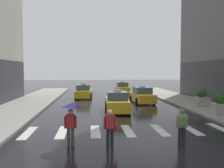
# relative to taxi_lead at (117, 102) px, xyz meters

# --- Properties ---
(ground_plane) EXTENTS (160.00, 160.00, 0.00)m
(ground_plane) POSITION_rel_taxi_lead_xyz_m (-0.11, -9.54, -0.72)
(ground_plane) COLOR black
(crosswalk_markings) EXTENTS (11.30, 2.80, 0.01)m
(crosswalk_markings) POSITION_rel_taxi_lead_xyz_m (-0.11, -6.54, -0.72)
(crosswalk_markings) COLOR silver
(crosswalk_markings) RESTS_ON ground
(taxi_lead) EXTENTS (2.07, 4.60, 1.80)m
(taxi_lead) POSITION_rel_taxi_lead_xyz_m (0.00, 0.00, 0.00)
(taxi_lead) COLOR gold
(taxi_lead) RESTS_ON ground
(taxi_second) EXTENTS (2.12, 4.62, 1.80)m
(taxi_second) POSITION_rel_taxi_lead_xyz_m (3.17, 5.11, 0.00)
(taxi_second) COLOR gold
(taxi_second) RESTS_ON ground
(taxi_third) EXTENTS (2.11, 4.62, 1.80)m
(taxi_third) POSITION_rel_taxi_lead_xyz_m (-2.99, 10.20, 0.00)
(taxi_third) COLOR yellow
(taxi_third) RESTS_ON ground
(taxi_fourth) EXTENTS (1.96, 4.56, 1.80)m
(taxi_fourth) POSITION_rel_taxi_lead_xyz_m (2.55, 16.30, 0.00)
(taxi_fourth) COLOR yellow
(taxi_fourth) RESTS_ON ground
(pedestrian_with_umbrella) EXTENTS (0.96, 0.96, 1.94)m
(pedestrian_with_umbrella) POSITION_rel_taxi_lead_xyz_m (-2.97, -9.09, 0.79)
(pedestrian_with_umbrella) COLOR #473D33
(pedestrian_with_umbrella) RESTS_ON ground
(pedestrian_with_backpack) EXTENTS (0.55, 0.43, 1.65)m
(pedestrian_with_backpack) POSITION_rel_taxi_lead_xyz_m (1.85, -9.45, 0.25)
(pedestrian_with_backpack) COLOR black
(pedestrian_with_backpack) RESTS_ON ground
(pedestrian_with_handbag) EXTENTS (0.60, 0.24, 1.65)m
(pedestrian_with_handbag) POSITION_rel_taxi_lead_xyz_m (-1.33, -9.38, 0.21)
(pedestrian_with_handbag) COLOR black
(pedestrian_with_handbag) RESTS_ON ground
(planter_near_corner) EXTENTS (1.10, 1.10, 1.60)m
(planter_near_corner) POSITION_rel_taxi_lead_xyz_m (7.31, -2.80, 0.15)
(planter_near_corner) COLOR #A8A399
(planter_near_corner) RESTS_ON curb_right
(planter_mid_block) EXTENTS (1.10, 1.10, 1.60)m
(planter_mid_block) POSITION_rel_taxi_lead_xyz_m (7.86, 1.38, 0.15)
(planter_mid_block) COLOR #A8A399
(planter_mid_block) RESTS_ON curb_right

